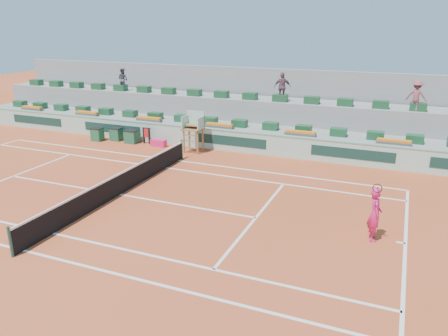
{
  "coord_description": "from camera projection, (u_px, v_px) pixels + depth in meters",
  "views": [
    {
      "loc": [
        11.26,
        -14.95,
        7.28
      ],
      "look_at": [
        4.0,
        2.5,
        1.0
      ],
      "focal_mm": 35.0,
      "sensor_mm": 36.0,
      "label": 1
    }
  ],
  "objects": [
    {
      "name": "ground",
      "position": [
        120.0,
        195.0,
        19.51
      ],
      "size": [
        90.0,
        90.0,
        0.0
      ],
      "primitive_type": "plane",
      "color": "#A84120",
      "rests_on": "ground"
    },
    {
      "name": "seating_tier_lower",
      "position": [
        216.0,
        130.0,
        28.69
      ],
      "size": [
        36.0,
        4.0,
        1.2
      ],
      "primitive_type": "cube",
      "color": "gray",
      "rests_on": "ground"
    },
    {
      "name": "seating_tier_upper",
      "position": [
        225.0,
        115.0,
        29.87
      ],
      "size": [
        36.0,
        2.4,
        2.6
      ],
      "primitive_type": "cube",
      "color": "gray",
      "rests_on": "ground"
    },
    {
      "name": "stadium_back_wall",
      "position": [
        234.0,
        99.0,
        30.99
      ],
      "size": [
        36.0,
        0.4,
        4.4
      ],
      "primitive_type": "cube",
      "color": "gray",
      "rests_on": "ground"
    },
    {
      "name": "player_bag",
      "position": [
        159.0,
        143.0,
        27.1
      ],
      "size": [
        0.96,
        0.43,
        0.43
      ],
      "primitive_type": "cube",
      "color": "#EB1E6B",
      "rests_on": "ground"
    },
    {
      "name": "spectator_left",
      "position": [
        123.0,
        79.0,
        31.67
      ],
      "size": [
        0.88,
        0.73,
        1.62
      ],
      "primitive_type": "imported",
      "rotation": [
        0.0,
        0.0,
        2.98
      ],
      "color": "#4B4B58",
      "rests_on": "seating_tier_upper"
    },
    {
      "name": "spectator_mid",
      "position": [
        282.0,
        87.0,
        27.2
      ],
      "size": [
        1.14,
        0.84,
        1.8
      ],
      "primitive_type": "imported",
      "rotation": [
        0.0,
        0.0,
        3.58
      ],
      "color": "#6C4855",
      "rests_on": "seating_tier_upper"
    },
    {
      "name": "spectator_right",
      "position": [
        416.0,
        96.0,
        24.21
      ],
      "size": [
        1.2,
        0.82,
        1.72
      ],
      "primitive_type": "imported",
      "rotation": [
        0.0,
        0.0,
        2.97
      ],
      "color": "#8D464E",
      "rests_on": "seating_tier_upper"
    },
    {
      "name": "court_lines",
      "position": [
        120.0,
        195.0,
        19.5
      ],
      "size": [
        23.89,
        11.09,
        0.01
      ],
      "color": "white",
      "rests_on": "ground"
    },
    {
      "name": "tennis_net",
      "position": [
        119.0,
        184.0,
        19.34
      ],
      "size": [
        0.1,
        11.97,
        1.1
      ],
      "color": "black",
      "rests_on": "ground"
    },
    {
      "name": "advertising_hoarding",
      "position": [
        202.0,
        137.0,
        26.74
      ],
      "size": [
        36.0,
        0.34,
        1.26
      ],
      "color": "#A1CAB6",
      "rests_on": "ground"
    },
    {
      "name": "umpire_chair",
      "position": [
        194.0,
        126.0,
        25.59
      ],
      "size": [
        1.1,
        0.9,
        2.4
      ],
      "color": "brown",
      "rests_on": "ground"
    },
    {
      "name": "seat_row_lower",
      "position": [
        210.0,
        121.0,
        27.64
      ],
      "size": [
        32.9,
        0.6,
        0.44
      ],
      "color": "#184827",
      "rests_on": "seating_tier_lower"
    },
    {
      "name": "seat_row_upper",
      "position": [
        222.0,
        94.0,
        28.87
      ],
      "size": [
        32.9,
        0.6,
        0.44
      ],
      "color": "#184827",
      "rests_on": "seating_tier_upper"
    },
    {
      "name": "flower_planters",
      "position": [
        183.0,
        122.0,
        27.52
      ],
      "size": [
        26.8,
        0.36,
        0.28
      ],
      "color": "#4D4D4D",
      "rests_on": "seating_tier_lower"
    },
    {
      "name": "drink_cooler_a",
      "position": [
        132.0,
        136.0,
        27.83
      ],
      "size": [
        0.83,
        0.72,
        0.84
      ],
      "color": "#1C5436",
      "rests_on": "ground"
    },
    {
      "name": "drink_cooler_b",
      "position": [
        116.0,
        134.0,
        28.42
      ],
      "size": [
        0.74,
        0.64,
        0.84
      ],
      "color": "#1C5436",
      "rests_on": "ground"
    },
    {
      "name": "drink_cooler_c",
      "position": [
        97.0,
        134.0,
        28.36
      ],
      "size": [
        0.72,
        0.62,
        0.84
      ],
      "color": "#1C5436",
      "rests_on": "ground"
    },
    {
      "name": "towel_rack",
      "position": [
        146.0,
        134.0,
        27.59
      ],
      "size": [
        0.57,
        0.1,
        1.03
      ],
      "color": "black",
      "rests_on": "ground"
    },
    {
      "name": "tennis_player",
      "position": [
        375.0,
        214.0,
        15.18
      ],
      "size": [
        0.61,
        0.96,
        2.28
      ],
      "color": "#EB1E6B",
      "rests_on": "ground"
    }
  ]
}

